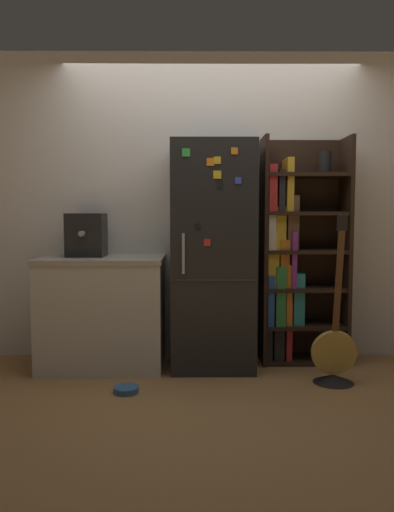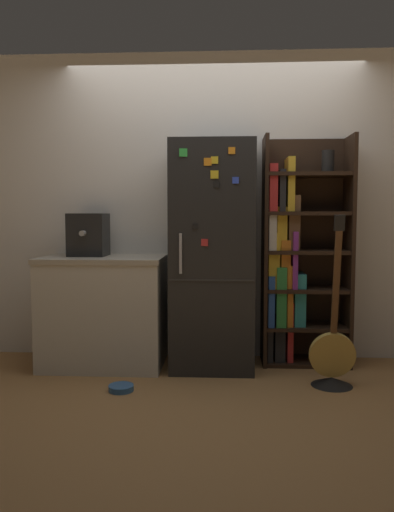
{
  "view_description": "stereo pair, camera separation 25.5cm",
  "coord_description": "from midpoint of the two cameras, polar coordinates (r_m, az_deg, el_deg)",
  "views": [
    {
      "loc": [
        -0.15,
        -3.85,
        1.22
      ],
      "look_at": [
        -0.13,
        0.15,
        0.9
      ],
      "focal_mm": 35.0,
      "sensor_mm": 36.0,
      "label": 1
    },
    {
      "loc": [
        0.1,
        -3.85,
        1.22
      ],
      "look_at": [
        -0.13,
        0.15,
        0.9
      ],
      "focal_mm": 35.0,
      "sensor_mm": 36.0,
      "label": 2
    }
  ],
  "objects": [
    {
      "name": "espresso_machine",
      "position": [
        4.16,
        -14.24,
        2.34
      ],
      "size": [
        0.3,
        0.34,
        0.35
      ],
      "color": "black",
      "rests_on": "kitchen_counter"
    },
    {
      "name": "wall_back",
      "position": [
        4.32,
        -0.05,
        5.64
      ],
      "size": [
        8.0,
        0.05,
        2.6
      ],
      "color": "white",
      "rests_on": "ground_plane"
    },
    {
      "name": "pet_bowl",
      "position": [
        3.63,
        -10.18,
        -14.76
      ],
      "size": [
        0.18,
        0.18,
        0.04
      ],
      "color": "#3366A5",
      "rests_on": "ground_plane"
    },
    {
      "name": "bookshelf",
      "position": [
        4.22,
        9.12,
        -0.37
      ],
      "size": [
        0.71,
        0.37,
        1.86
      ],
      "color": "black",
      "rests_on": "ground_plane"
    },
    {
      "name": "guitar",
      "position": [
        3.82,
        13.53,
        -11.44
      ],
      "size": [
        0.33,
        0.3,
        1.23
      ],
      "color": "black",
      "rests_on": "ground_plane"
    },
    {
      "name": "ground_plane",
      "position": [
        4.04,
        -0.01,
        -13.01
      ],
      "size": [
        16.0,
        16.0,
        0.0
      ],
      "primitive_type": "plane",
      "color": "#A87542"
    },
    {
      "name": "refrigerator",
      "position": [
        4.01,
        -0.02,
        -0.01
      ],
      "size": [
        0.65,
        0.64,
        1.8
      ],
      "color": "black",
      "rests_on": "ground_plane"
    },
    {
      "name": "kitchen_counter",
      "position": [
        4.15,
        -12.42,
        -6.26
      ],
      "size": [
        0.99,
        0.65,
        0.89
      ],
      "color": "beige",
      "rests_on": "ground_plane"
    }
  ]
}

